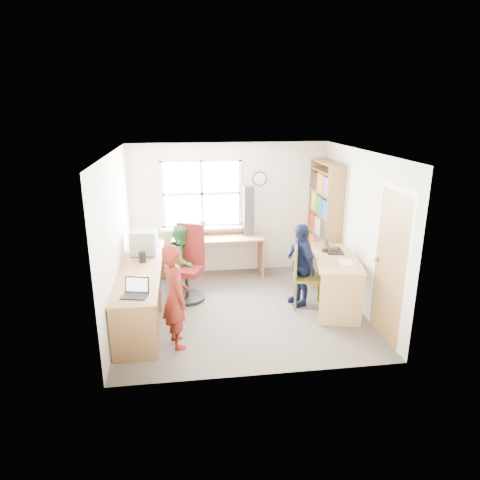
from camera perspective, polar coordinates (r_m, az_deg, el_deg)
The scene contains 19 objects.
room at distance 6.35m, azimuth 0.28°, elevation 1.04°, with size 3.64×3.44×2.44m.
l_desk at distance 6.21m, azimuth -11.44°, elevation -7.19°, with size 2.38×2.95×0.75m.
right_desk at distance 6.77m, azimuth 12.64°, elevation -4.00°, with size 0.93×1.50×0.81m.
bookshelf at distance 7.80m, azimuth 11.16°, elevation 2.19°, with size 0.30×1.02×2.10m.
swivel_chair at distance 6.95m, azimuth -6.89°, elevation -3.64°, with size 0.74×0.74×1.22m.
wooden_chair at distance 6.67m, azimuth 8.42°, elevation -4.39°, with size 0.53×0.53×1.02m.
crt_monitor at distance 6.94m, azimuth -12.64°, elevation -0.29°, with size 0.43×0.39×0.39m.
laptop_left at distance 5.53m, azimuth -13.75°, elevation -6.64°, with size 0.36×0.32×0.21m.
laptop_right at distance 6.91m, azimuth 12.03°, elevation -1.08°, with size 0.33×0.38×0.24m.
speaker_a at distance 6.61m, azimuth -12.90°, elevation -2.23°, with size 0.11×0.11×0.17m.
speaker_b at distance 7.06m, azimuth -12.57°, elevation -0.96°, with size 0.09×0.09×0.16m.
cd_tower at distance 7.73m, azimuth 1.11°, elevation 3.93°, with size 0.19×0.18×0.91m.
game_box at distance 7.05m, azimuth 11.16°, elevation -0.86°, with size 0.40×0.40×0.06m.
paper_a at distance 6.02m, azimuth -13.23°, elevation -5.08°, with size 0.25×0.31×0.00m.
paper_b at distance 6.50m, azimuth 13.94°, elevation -2.90°, with size 0.25×0.31×0.00m.
potted_plant at distance 7.71m, azimuth -5.18°, elevation 1.52°, with size 0.17×0.14×0.31m, color #296830.
person_red at distance 5.56m, azimuth -8.61°, elevation -7.41°, with size 0.50×0.33×1.38m, color maroon.
person_green at distance 7.06m, azimuth -7.68°, elevation -2.70°, with size 0.58×0.45×1.19m, color #2C6F30.
person_navy at distance 6.71m, azimuth 8.06°, elevation -3.27°, with size 0.77×0.32×1.31m, color #131A3B.
Camera 1 is at (-0.84, -5.93, 3.01)m, focal length 32.00 mm.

